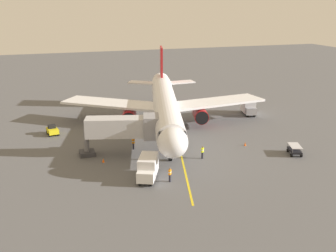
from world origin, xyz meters
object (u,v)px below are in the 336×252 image
Objects in this scene: box_truck_starboard_side at (248,107)px; safety_cone_nose_left at (245,144)px; airplane at (165,105)px; safety_cone_nose_right at (103,160)px; box_truck_near_nose at (148,168)px; baggage_cart_portside at (295,150)px; jet_bridge at (129,128)px; tug_rear_apron at (52,130)px; ground_crew_marshaller at (202,152)px; ground_crew_loader at (170,174)px; ground_crew_wing_walker at (133,143)px.

safety_cone_nose_left is at bearing 59.68° from box_truck_starboard_side.
airplane is 16.75m from safety_cone_nose_right.
box_truck_near_nose reaches higher than baggage_cart_portside.
box_truck_near_nose is 33.01m from box_truck_starboard_side.
jet_bridge is 4.55× the size of tug_rear_apron.
safety_cone_nose_right is at bearing -12.38° from ground_crew_marshaller.
safety_cone_nose_right is (20.29, -0.11, 0.00)m from safety_cone_nose_left.
tug_rear_apron reaches higher than safety_cone_nose_left.
box_truck_starboard_side is (-25.00, -21.56, 0.00)m from box_truck_near_nose.
box_truck_near_nose is at bearing 40.77° from box_truck_starboard_side.
airplane is 14.27m from ground_crew_marshaller.
box_truck_starboard_side is at bearing -152.38° from jet_bridge.
baggage_cart_portside is (-18.70, -2.99, -0.23)m from ground_crew_loader.
jet_bridge is 6.70× the size of ground_crew_loader.
box_truck_near_nose is 22.53m from tug_rear_apron.
ground_crew_loader is at bearing 103.83° from jet_bridge.
tug_rear_apron is at bearing -28.14° from safety_cone_nose_left.
tug_rear_apron reaches higher than safety_cone_nose_right.
jet_bridge is at bearing 127.80° from tug_rear_apron.
ground_crew_loader is 3.11× the size of safety_cone_nose_left.
airplane is at bearing -51.57° from baggage_cart_portside.
ground_crew_wing_walker is at bearing 135.26° from tug_rear_apron.
jet_bridge is 3.53m from ground_crew_wing_walker.
baggage_cart_portside is (-12.38, 2.48, -0.23)m from ground_crew_marshaller.
airplane reaches higher than jet_bridge.
airplane is at bearing -113.81° from box_truck_near_nose.
airplane is 23.23× the size of ground_crew_marshaller.
airplane is 12.50m from jet_bridge.
baggage_cart_portside is 1.16× the size of tug_rear_apron.
tug_rear_apron is (18.08, -16.46, -0.18)m from ground_crew_marshaller.
ground_crew_wing_walker and ground_crew_loader have the same top height.
ground_crew_wing_walker is at bearing -38.73° from ground_crew_marshaller.
ground_crew_marshaller is 0.35× the size of box_truck_starboard_side.
jet_bridge reaches higher than ground_crew_wing_walker.
airplane is 23.23× the size of ground_crew_loader.
safety_cone_nose_right is at bearing 23.71° from jet_bridge.
baggage_cart_portside is at bearing 161.92° from jet_bridge.
ground_crew_marshaller is at bearing 137.70° from tug_rear_apron.
box_truck_near_nose is (2.17, -1.56, 0.50)m from ground_crew_loader.
jet_bridge is at bearing 61.00° from ground_crew_wing_walker.
box_truck_near_nose is at bearing 22.00° from safety_cone_nose_left.
ground_crew_loader is at bearing 73.62° from airplane.
ground_crew_loader is 24.89m from tug_rear_apron.
tug_rear_apron is (30.47, -18.93, 0.05)m from baggage_cart_portside.
baggage_cart_portside is at bearing 168.15° from safety_cone_nose_right.
box_truck_near_nose is 9.08× the size of safety_cone_nose_right.
ground_crew_loader is 0.35× the size of box_truck_starboard_side.
airplane reaches higher than box_truck_starboard_side.
tug_rear_apron is 29.29m from safety_cone_nose_left.
tug_rear_apron is 4.58× the size of safety_cone_nose_right.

